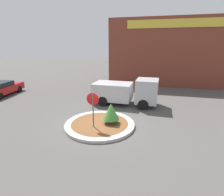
{
  "coord_description": "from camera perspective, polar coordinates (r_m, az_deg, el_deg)",
  "views": [
    {
      "loc": [
        3.17,
        -9.53,
        4.81
      ],
      "look_at": [
        0.3,
        1.97,
        1.26
      ],
      "focal_mm": 28.0,
      "sensor_mm": 36.0,
      "label": 1
    }
  ],
  "objects": [
    {
      "name": "island_shrub",
      "position": [
        10.74,
        -0.34,
        -4.41
      ],
      "size": [
        1.02,
        1.02,
        1.28
      ],
      "color": "brown",
      "rests_on": "traffic_island"
    },
    {
      "name": "ground_plane",
      "position": [
        11.14,
        -4.0,
        -8.96
      ],
      "size": [
        120.0,
        120.0,
        0.0
      ],
      "primitive_type": "plane",
      "color": "#514F4C"
    },
    {
      "name": "utility_truck",
      "position": [
        14.7,
        4.64,
        2.18
      ],
      "size": [
        5.38,
        2.33,
        2.25
      ],
      "rotation": [
        0.0,
        0.0,
        -0.03
      ],
      "color": "#B2B2B7",
      "rests_on": "ground_plane"
    },
    {
      "name": "stop_sign",
      "position": [
        10.09,
        -6.26,
        -2.01
      ],
      "size": [
        0.74,
        0.07,
        2.29
      ],
      "color": "#4C4C51",
      "rests_on": "ground_plane"
    },
    {
      "name": "traffic_island",
      "position": [
        11.1,
        -4.01,
        -8.56
      ],
      "size": [
        4.35,
        4.35,
        0.17
      ],
      "color": "#BCB7AD",
      "rests_on": "ground_plane"
    },
    {
      "name": "storefront_building",
      "position": [
        24.71,
        18.65,
        13.95
      ],
      "size": [
        15.19,
        6.07,
        7.99
      ],
      "color": "brown",
      "rests_on": "ground_plane"
    },
    {
      "name": "parked_sedan_red",
      "position": [
        20.73,
        -32.34,
        2.68
      ],
      "size": [
        2.4,
        4.8,
        1.39
      ],
      "rotation": [
        0.0,
        0.0,
        1.69
      ],
      "color": "#B21919",
      "rests_on": "ground_plane"
    }
  ]
}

